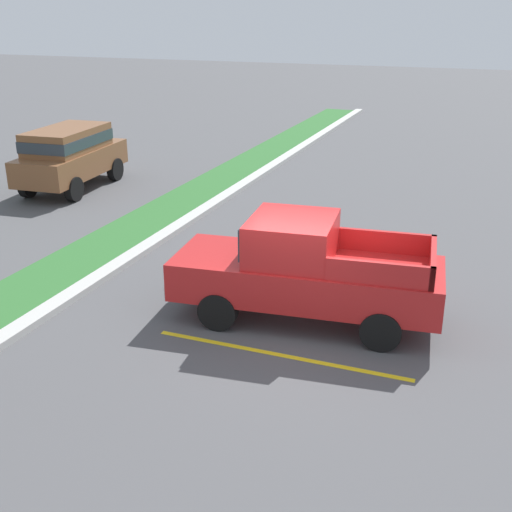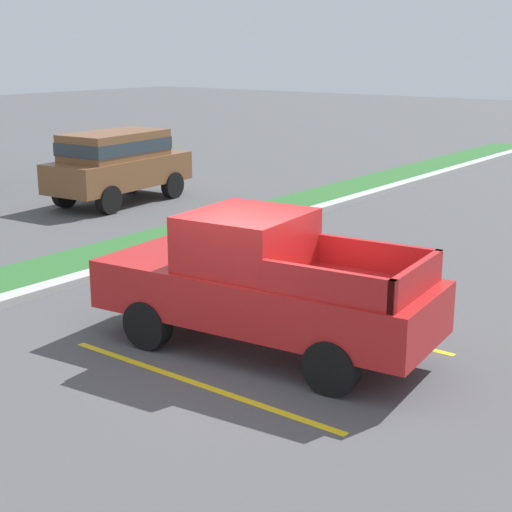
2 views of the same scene
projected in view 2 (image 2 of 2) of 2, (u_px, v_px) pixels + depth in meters
The scene contains 6 objects.
ground_plane at pixel (241, 362), 11.32m from camera, with size 120.00×120.00×0.00m, color #4C4C4F.
parking_line_near at pixel (196, 383), 10.59m from camera, with size 0.12×4.80×0.01m, color yellow.
parking_line_far at pixel (319, 322), 12.96m from camera, with size 0.12×4.80×0.01m, color yellow.
curb_strip at pixel (30, 293), 14.24m from camera, with size 56.00×0.40×0.15m, color #B2B2AD.
pickup_truck_main at pixel (261, 284), 11.53m from camera, with size 2.44×5.40×2.10m.
suv_distant at pixel (118, 161), 22.59m from camera, with size 4.74×2.27×2.10m.
Camera 2 is at (-8.21, -6.59, 4.44)m, focal length 54.32 mm.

